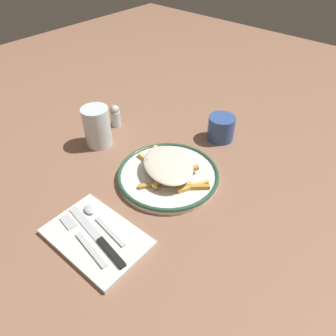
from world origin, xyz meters
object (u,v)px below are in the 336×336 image
(salt_shaker, at_px, (115,115))
(plate, at_px, (168,175))
(spoon, at_px, (97,218))
(fork, at_px, (83,240))
(napkin, at_px, (96,237))
(water_glass, at_px, (97,127))
(coffee_mug, at_px, (221,128))
(knife, at_px, (101,240))
(fries_heap, at_px, (168,167))

(salt_shaker, bearing_deg, plate, -105.57)
(spoon, bearing_deg, fork, -158.77)
(napkin, xyz_separation_m, fork, (-0.03, 0.01, 0.01))
(plate, xyz_separation_m, salt_shaker, (0.08, 0.30, 0.03))
(napkin, distance_m, water_glass, 0.37)
(water_glass, distance_m, coffee_mug, 0.37)
(plate, height_order, salt_shaker, salt_shaker)
(napkin, relative_size, water_glass, 1.88)
(knife, distance_m, salt_shaker, 0.48)
(napkin, distance_m, spoon, 0.05)
(napkin, relative_size, fork, 1.27)
(plate, relative_size, napkin, 1.20)
(spoon, bearing_deg, fries_heap, -5.99)
(napkin, distance_m, fork, 0.03)
(fries_heap, xyz_separation_m, spoon, (-0.22, 0.02, -0.02))
(napkin, bearing_deg, fries_heap, 2.63)
(water_glass, bearing_deg, plate, -85.96)
(knife, bearing_deg, spoon, 57.21)
(knife, distance_m, coffee_mug, 0.51)
(napkin, height_order, fork, fork)
(plate, xyz_separation_m, fries_heap, (-0.00, -0.00, 0.03))
(spoon, bearing_deg, plate, -5.24)
(fries_heap, xyz_separation_m, fork, (-0.28, 0.00, -0.03))
(water_glass, height_order, coffee_mug, water_glass)
(knife, bearing_deg, coffee_mug, 4.01)
(plate, height_order, spoon, spoon)
(fork, bearing_deg, fries_heap, -0.10)
(plate, height_order, fries_heap, fries_heap)
(knife, height_order, salt_shaker, salt_shaker)
(fork, bearing_deg, salt_shaker, 39.58)
(water_glass, bearing_deg, napkin, -130.63)
(fork, xyz_separation_m, salt_shaker, (0.36, 0.30, 0.02))
(salt_shaker, bearing_deg, fork, -140.42)
(napkin, height_order, coffee_mug, coffee_mug)
(fries_heap, relative_size, knife, 1.10)
(coffee_mug, bearing_deg, knife, -175.99)
(fork, height_order, water_glass, water_glass)
(napkin, xyz_separation_m, knife, (-0.00, -0.02, 0.01))
(salt_shaker, bearing_deg, spoon, -137.70)
(fries_heap, xyz_separation_m, salt_shaker, (0.08, 0.30, -0.00))
(water_glass, height_order, salt_shaker, water_glass)
(fork, xyz_separation_m, water_glass, (0.26, 0.26, 0.05))
(water_glass, xyz_separation_m, salt_shaker, (0.10, 0.04, -0.02))
(coffee_mug, relative_size, salt_shaker, 1.45)
(water_glass, relative_size, salt_shaker, 1.64)
(knife, height_order, coffee_mug, coffee_mug)
(coffee_mug, bearing_deg, salt_shaker, 118.93)
(spoon, bearing_deg, knife, -122.79)
(knife, distance_m, water_glass, 0.38)
(fork, relative_size, spoon, 1.16)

